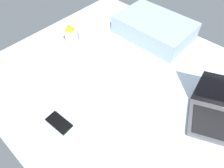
{
  "coord_description": "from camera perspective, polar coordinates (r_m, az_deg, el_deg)",
  "views": [
    {
      "loc": [
        39.22,
        -64.75,
        108.95
      ],
      "look_at": [
        -9.32,
        -11.92,
        24.0
      ],
      "focal_mm": 32.02,
      "sensor_mm": 36.0,
      "label": 1
    }
  ],
  "objects": [
    {
      "name": "bed_mattress",
      "position": [
        1.25,
        6.85,
        -3.56
      ],
      "size": [
        180.0,
        140.0,
        18.0
      ],
      "primitive_type": "cube",
      "color": "silver",
      "rests_on": "ground"
    },
    {
      "name": "snack_cup",
      "position": [
        1.46,
        -11.54,
        13.2
      ],
      "size": [
        9.0,
        9.09,
        14.94
      ],
      "color": "silver",
      "rests_on": "bed_mattress"
    },
    {
      "name": "cell_phone",
      "position": [
        1.07,
        -14.94,
        -10.63
      ],
      "size": [
        14.41,
        7.7,
        0.8
      ],
      "primitive_type": "cube",
      "rotation": [
        0.0,
        0.0,
        1.64
      ],
      "color": "black",
      "rests_on": "bed_mattress"
    },
    {
      "name": "pillow",
      "position": [
        1.54,
        11.96,
        15.42
      ],
      "size": [
        52.0,
        36.0,
        13.0
      ],
      "primitive_type": "cube",
      "color": "#8C9EB7",
      "rests_on": "bed_mattress"
    }
  ]
}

